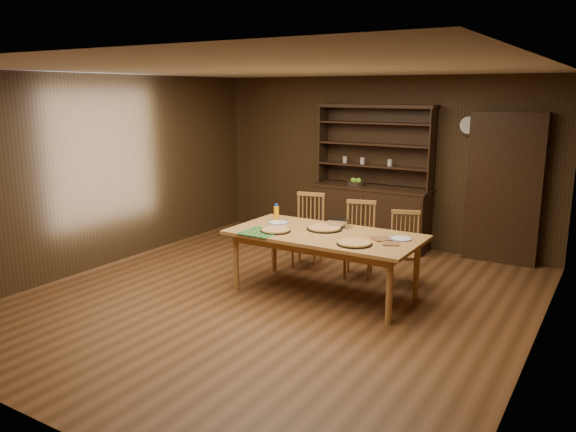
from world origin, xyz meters
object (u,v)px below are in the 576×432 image
Objects in this scene: chair_left at (309,228)px; juice_bottle at (276,213)px; china_hutch at (371,208)px; chair_center at (360,236)px; dining_table at (325,239)px; chair_right at (405,246)px.

chair_left is 4.81× the size of juice_bottle.
china_hutch is at bearing 64.77° from chair_left.
chair_left reaches higher than chair_center.
china_hutch is 1.50m from chair_center.
chair_right is (0.66, 0.89, -0.20)m from dining_table.
china_hutch is at bearing 106.19° from chair_right.
china_hutch is 0.98× the size of dining_table.
juice_bottle is at bearing -163.07° from chair_center.
juice_bottle is at bearing 161.44° from dining_table.
chair_center is (0.78, -0.03, -0.01)m from chair_left.
china_hutch is 2.37× the size of chair_right.
dining_table is at bearing -147.17° from chair_right.
china_hutch reaches higher than juice_bottle.
dining_table is 0.90m from chair_center.
chair_center is at bearing 33.55° from juice_bottle.
chair_right is (1.06, -1.43, -0.11)m from china_hutch.
chair_right is (1.39, -0.02, -0.05)m from chair_left.
juice_bottle is (-1.51, -0.60, 0.36)m from chair_right.
dining_table is 10.63× the size of juice_bottle.
chair_left is (-0.73, 0.91, -0.15)m from dining_table.
chair_center is (0.45, -1.43, -0.07)m from china_hutch.
chair_center reaches higher than chair_right.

